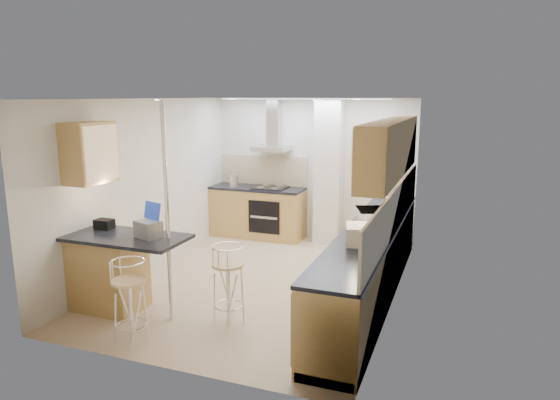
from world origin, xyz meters
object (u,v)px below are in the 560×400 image
at_px(laptop, 148,229).
at_px(bar_stool_near, 130,302).
at_px(bread_bin, 360,234).
at_px(bar_stool_end, 228,284).
at_px(microwave, 371,220).

bearing_deg(laptop, bar_stool_near, -53.90).
bearing_deg(bar_stool_near, bread_bin, 23.85).
xyz_separation_m(bar_stool_near, bar_stool_end, (0.73, 0.80, 0.00)).
bearing_deg(bar_stool_end, bar_stool_near, 146.83).
xyz_separation_m(microwave, bread_bin, (-0.01, -0.57, -0.03)).
bearing_deg(bread_bin, bar_stool_end, -169.92).
distance_m(microwave, bar_stool_near, 2.93).
xyz_separation_m(laptop, bar_stool_near, (0.22, -0.70, -0.58)).
height_order(microwave, laptop, microwave).
bearing_deg(bread_bin, bar_stool_near, -159.52).
distance_m(bar_stool_near, bread_bin, 2.57).
height_order(microwave, bar_stool_end, microwave).
distance_m(laptop, bar_stool_end, 1.12).
relative_size(bar_stool_near, bar_stool_end, 0.99).
bearing_deg(bread_bin, laptop, -176.48).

